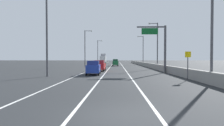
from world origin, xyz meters
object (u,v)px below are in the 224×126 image
object	(u,v)px
lamp_post_right_third	(142,48)
lamp_post_left_near	(49,30)
lamp_post_right_second	(156,42)
car_green_0	(115,63)
car_red_2	(100,66)
speed_advisory_sign	(188,63)
car_blue_1	(94,68)
lamp_post_left_mid	(86,46)
lamp_post_left_far	(98,50)
overhead_sign_gantry	(161,43)
box_truck	(103,59)
lamp_post_right_near	(209,19)

from	to	relation	value
lamp_post_right_third	lamp_post_left_near	size ratio (longest dim) A/B	1.00
lamp_post_right_second	car_green_0	bearing A→B (deg)	119.81
car_green_0	car_red_2	size ratio (longest dim) A/B	1.08
speed_advisory_sign	car_blue_1	bearing A→B (deg)	147.40
car_red_2	lamp_post_left_mid	bearing A→B (deg)	106.22
lamp_post_left_near	car_green_0	world-z (taller)	lamp_post_left_near
lamp_post_left_far	car_blue_1	distance (m)	57.79
lamp_post_right_second	speed_advisory_sign	bearing A→B (deg)	-93.40
overhead_sign_gantry	lamp_post_right_third	world-z (taller)	lamp_post_right_third
overhead_sign_gantry	car_green_0	xyz separation A→B (m)	(-7.44, 28.34, -3.69)
overhead_sign_gantry	car_blue_1	bearing A→B (deg)	-159.31
speed_advisory_sign	lamp_post_right_second	world-z (taller)	lamp_post_right_second
car_red_2	box_truck	size ratio (longest dim) A/B	0.52
speed_advisory_sign	box_truck	bearing A→B (deg)	101.89
lamp_post_left_near	box_truck	size ratio (longest dim) A/B	1.31
lamp_post_left_mid	lamp_post_left_far	size ratio (longest dim) A/B	1.00
lamp_post_right_third	car_blue_1	world-z (taller)	lamp_post_right_third
box_truck	speed_advisory_sign	bearing A→B (deg)	-78.11
overhead_sign_gantry	lamp_post_right_near	bearing A→B (deg)	-83.44
box_truck	overhead_sign_gantry	bearing A→B (deg)	-76.26
lamp_post_left_far	car_red_2	bearing A→B (deg)	-84.16
overhead_sign_gantry	box_truck	bearing A→B (deg)	103.74
lamp_post_left_near	lamp_post_right_third	bearing A→B (deg)	68.53
lamp_post_right_second	lamp_post_left_near	bearing A→B (deg)	-131.89
lamp_post_left_near	car_green_0	distance (m)	36.57
lamp_post_right_near	lamp_post_left_near	world-z (taller)	same
lamp_post_right_second	car_blue_1	world-z (taller)	lamp_post_right_second
car_blue_1	car_green_0	bearing A→B (deg)	85.06
car_green_0	box_truck	bearing A→B (deg)	102.63
lamp_post_left_near	overhead_sign_gantry	bearing A→B (deg)	24.44
lamp_post_right_near	lamp_post_left_mid	distance (m)	40.14
car_blue_1	box_truck	size ratio (longest dim) A/B	0.58
lamp_post_left_far	car_blue_1	bearing A→B (deg)	-85.11
lamp_post_right_near	lamp_post_right_third	world-z (taller)	same
lamp_post_right_near	box_truck	xyz separation A→B (m)	(-14.50, 66.17, -3.88)
lamp_post_right_second	car_green_0	xyz separation A→B (m)	(-9.24, 16.14, -4.85)
lamp_post_right_near	car_red_2	distance (m)	20.96
box_truck	lamp_post_left_mid	bearing A→B (deg)	-95.17
lamp_post_right_second	lamp_post_right_near	bearing A→B (deg)	-90.69
car_green_0	overhead_sign_gantry	bearing A→B (deg)	-75.29
lamp_post_left_near	box_truck	world-z (taller)	lamp_post_left_near
car_green_0	car_red_2	world-z (taller)	car_green_0
speed_advisory_sign	lamp_post_right_near	size ratio (longest dim) A/B	0.29
lamp_post_right_third	lamp_post_left_far	distance (m)	23.53
lamp_post_left_far	car_green_0	distance (m)	26.76
lamp_post_left_near	lamp_post_left_far	size ratio (longest dim) A/B	1.00
car_green_0	lamp_post_right_third	bearing A→B (deg)	43.76
lamp_post_right_third	lamp_post_left_mid	bearing A→B (deg)	-141.39
speed_advisory_sign	car_green_0	distance (m)	39.82
lamp_post_right_near	car_red_2	size ratio (longest dim) A/B	2.50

